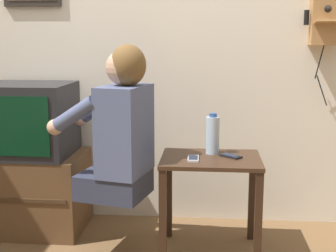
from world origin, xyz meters
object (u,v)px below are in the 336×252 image
television (26,119)px  water_bottle (213,135)px  wall_phone_antique (324,14)px  cell_phone_spare (231,156)px  cell_phone_held (193,158)px  person (120,128)px

television → water_bottle: (1.16, -0.13, -0.05)m
wall_phone_antique → cell_phone_spare: (-0.57, -0.42, -0.80)m
television → cell_phone_held: 1.10m
wall_phone_antique → cell_phone_spare: wall_phone_antique is taller
person → television: size_ratio=1.53×
person → water_bottle: 0.54m
wall_phone_antique → cell_phone_held: wall_phone_antique is taller
television → cell_phone_held: television is taller
person → wall_phone_antique: wall_phone_antique is taller
wall_phone_antique → water_bottle: bearing=-152.8°
cell_phone_spare → cell_phone_held: bearing=150.7°
cell_phone_held → television: bearing=164.0°
cell_phone_spare → water_bottle: size_ratio=0.56×
television → cell_phone_held: (1.05, -0.28, -0.16)m
television → wall_phone_antique: size_ratio=0.71×
person → wall_phone_antique: (1.18, 0.50, 0.63)m
water_bottle → television: bearing=173.8°
person → cell_phone_spare: person is taller
person → cell_phone_spare: size_ratio=6.44×
cell_phone_spare → water_bottle: bearing=95.0°
cell_phone_spare → wall_phone_antique: bearing=-12.4°
cell_phone_held → water_bottle: (0.11, 0.15, 0.11)m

